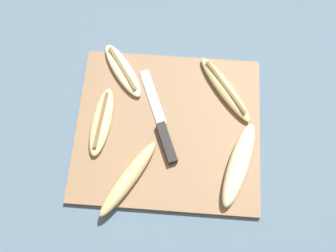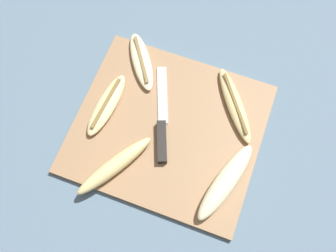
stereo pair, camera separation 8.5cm
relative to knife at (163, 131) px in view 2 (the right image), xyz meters
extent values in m
plane|color=slate|center=(0.01, 0.01, -0.02)|extent=(4.00, 4.00, 0.00)
cube|color=#997551|center=(0.01, 0.01, -0.01)|extent=(0.40, 0.36, 0.01)
cube|color=black|center=(0.01, -0.02, 0.00)|extent=(0.05, 0.09, 0.02)
cube|color=#B7BABF|center=(-0.03, 0.08, -0.01)|extent=(0.07, 0.14, 0.00)
ellipsoid|color=#DBC684|center=(0.13, 0.11, 0.00)|extent=(0.14, 0.17, 0.02)
cube|color=brown|center=(0.13, 0.11, 0.01)|extent=(0.09, 0.13, 0.00)
ellipsoid|color=beige|center=(-0.11, 0.14, 0.00)|extent=(0.12, 0.15, 0.02)
cube|color=olive|center=(-0.11, 0.14, 0.01)|extent=(0.08, 0.11, 0.00)
ellipsoid|color=#EDD689|center=(-0.07, -0.11, 0.01)|extent=(0.12, 0.18, 0.03)
ellipsoid|color=beige|center=(0.16, -0.06, 0.01)|extent=(0.09, 0.19, 0.03)
ellipsoid|color=beige|center=(-0.14, 0.02, 0.00)|extent=(0.05, 0.16, 0.02)
cube|color=olive|center=(-0.14, 0.02, 0.01)|extent=(0.02, 0.13, 0.00)
camera|label=1|loc=(0.03, -0.29, 0.80)|focal=42.00mm
camera|label=2|loc=(0.11, -0.27, 0.80)|focal=42.00mm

